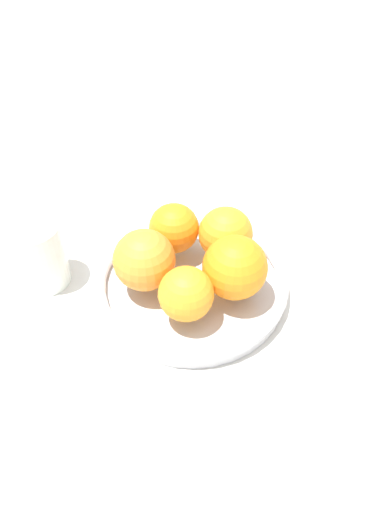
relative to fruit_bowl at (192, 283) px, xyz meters
name	(u,v)px	position (x,y,z in m)	size (l,w,h in m)	color
ground_plane	(192,291)	(0.00, 0.00, -0.01)	(4.00, 4.00, 0.00)	silver
fruit_bowl	(192,283)	(0.00, 0.00, 0.00)	(0.26, 0.26, 0.03)	silver
orange_pile	(194,256)	(0.00, 0.00, 0.05)	(0.20, 0.19, 0.08)	orange
drinking_glass	(39,255)	(0.18, -0.10, 0.03)	(0.07, 0.07, 0.10)	silver
napkin_folded	(201,459)	(0.09, 0.22, -0.01)	(0.11, 0.11, 0.01)	white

